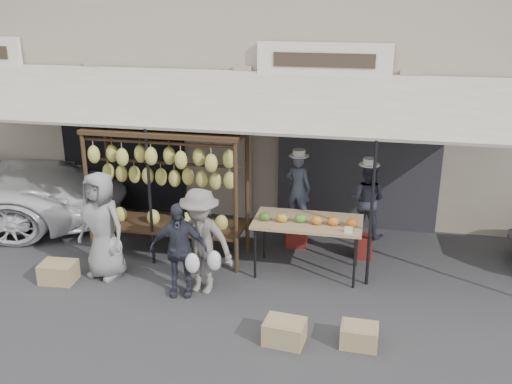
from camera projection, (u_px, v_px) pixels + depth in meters
ground_plane at (190, 304)px, 8.29m from camera, size 90.00×90.00×0.00m
shophouse at (273, 21)px, 13.06m from camera, size 24.00×6.15×7.30m
awning at (227, 100)px, 9.53m from camera, size 10.00×2.35×2.92m
banana_rack at (166, 169)px, 9.27m from camera, size 2.60×0.90×2.24m
produce_table at (308, 223)px, 8.93m from camera, size 1.70×0.90×1.04m
vendor_left at (298, 188)px, 9.86m from camera, size 0.50×0.39×1.21m
vendor_right at (367, 200)px, 9.41m from camera, size 0.72×0.62×1.28m
customer_left at (102, 225)px, 8.85m from camera, size 0.96×0.75×1.73m
customer_mid at (179, 249)px, 8.35m from camera, size 0.90×0.50×1.45m
customer_right at (200, 241)px, 8.40m from camera, size 1.14×0.77×1.63m
stool_left at (297, 232)px, 10.14m from camera, size 0.40×0.40×0.49m
stool_right at (364, 246)px, 9.69m from camera, size 0.36×0.36×0.41m
crate_near_a at (285, 332)px, 7.35m from camera, size 0.55×0.44×0.31m
crate_near_b at (359, 336)px, 7.28m from camera, size 0.48×0.37×0.28m
crate_far at (59, 272)px, 8.89m from camera, size 0.56×0.44×0.32m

